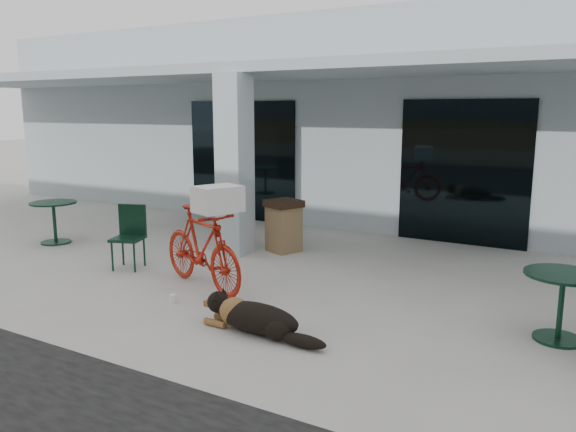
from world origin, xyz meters
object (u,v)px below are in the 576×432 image
Objects in this scene: bicycle at (202,248)px; cafe_chair_near at (128,238)px; dog at (257,316)px; trash_receptacle at (284,226)px; cafe_table_near at (55,223)px; cafe_table_far at (561,307)px.

cafe_chair_near is (-1.64, 0.19, -0.08)m from bicycle.
trash_receptacle is (-1.65, 3.42, 0.26)m from dog.
dog is 1.45× the size of cafe_table_near.
bicycle reaches higher than trash_receptacle.
trash_receptacle is at bearing 116.54° from dog.
dog is 6.02m from cafe_table_near.
cafe_chair_near reaches higher than cafe_table_near.
cafe_chair_near is at bearing -177.38° from cafe_table_far.
dog is 3.81m from trash_receptacle.
dog is 1.32× the size of trash_receptacle.
dog is at bearing -102.36° from bicycle.
dog is (1.59, -1.02, -0.38)m from bicycle.
trash_receptacle is (-4.63, 1.92, 0.08)m from cafe_table_far.
bicycle is at bearing -26.78° from cafe_chair_near.
trash_receptacle reaches higher than dog.
cafe_table_near is 4.41m from trash_receptacle.
cafe_table_near is at bearing -158.39° from trash_receptacle.
cafe_table_far is (2.99, 1.50, 0.18)m from dog.
dog is at bearing -153.32° from cafe_table_far.
cafe_chair_near is at bearing 103.76° from bicycle.
cafe_table_near is at bearing 99.87° from bicycle.
cafe_table_near is at bearing 146.84° from cafe_chair_near.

